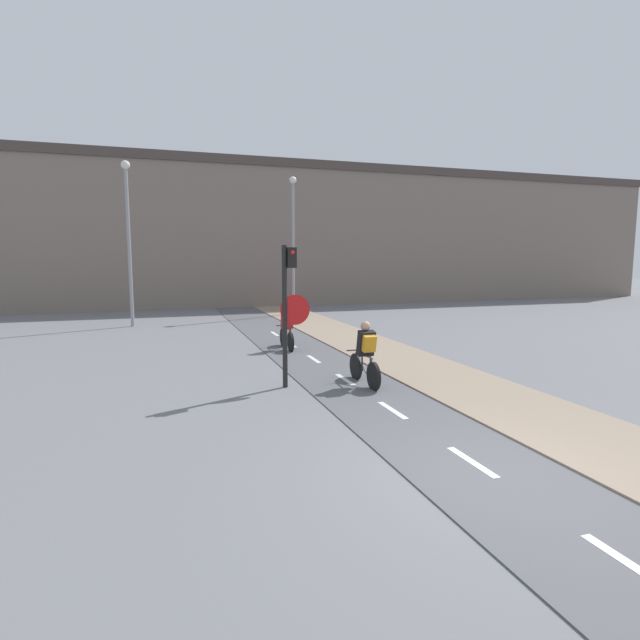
{
  "coord_description": "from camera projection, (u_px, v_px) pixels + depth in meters",
  "views": [
    {
      "loc": [
        -4.06,
        -5.19,
        2.84
      ],
      "look_at": [
        0.0,
        7.42,
        1.2
      ],
      "focal_mm": 28.0,
      "sensor_mm": 36.0,
      "label": 1
    }
  ],
  "objects": [
    {
      "name": "street_lamp_sidewalk",
      "position": [
        293.0,
        231.0,
        24.74
      ],
      "size": [
        0.36,
        0.36,
        6.83
      ],
      "color": "gray",
      "rests_on": "ground_plane"
    },
    {
      "name": "sidewalk_strip",
      "position": [
        630.0,
        455.0,
        7.18
      ],
      "size": [
        2.4,
        60.0,
        0.05
      ],
      "color": "gray",
      "rests_on": "ground_plane"
    },
    {
      "name": "ground_plane",
      "position": [
        495.0,
        478.0,
        6.48
      ],
      "size": [
        120.0,
        120.0,
        0.0
      ],
      "primitive_type": "plane",
      "color": "slate"
    },
    {
      "name": "street_lamp_far",
      "position": [
        128.0,
        226.0,
        20.42
      ],
      "size": [
        0.36,
        0.36,
        6.77
      ],
      "color": "gray",
      "rests_on": "ground_plane"
    },
    {
      "name": "building_row_background",
      "position": [
        227.0,
        234.0,
        30.55
      ],
      "size": [
        60.0,
        5.2,
        8.58
      ],
      "color": "slate",
      "rests_on": "ground_plane"
    },
    {
      "name": "traffic_light_pole",
      "position": [
        288.0,
        300.0,
        10.86
      ],
      "size": [
        0.67,
        0.25,
        3.13
      ],
      "color": "black",
      "rests_on": "ground_plane"
    },
    {
      "name": "bike_lane",
      "position": [
        494.0,
        477.0,
        6.49
      ],
      "size": [
        2.22,
        60.0,
        0.02
      ],
      "color": "#56565B",
      "rests_on": "ground_plane"
    },
    {
      "name": "cyclist_far",
      "position": [
        287.0,
        329.0,
        15.59
      ],
      "size": [
        0.46,
        1.59,
        1.44
      ],
      "color": "black",
      "rests_on": "ground_plane"
    },
    {
      "name": "cyclist_near",
      "position": [
        366.0,
        355.0,
        11.13
      ],
      "size": [
        0.46,
        1.66,
        1.46
      ],
      "color": "black",
      "rests_on": "ground_plane"
    }
  ]
}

